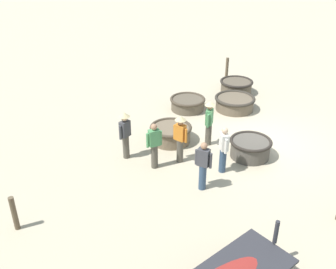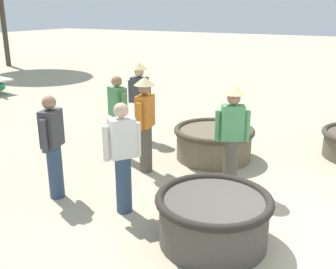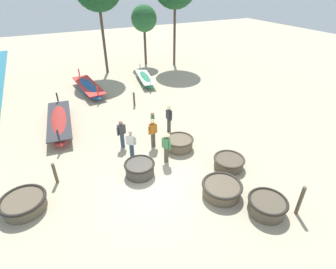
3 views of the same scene
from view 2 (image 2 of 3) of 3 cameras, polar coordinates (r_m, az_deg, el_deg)
The scene contains 9 objects.
ground_plane at distance 5.02m, azimuth 19.73°, elevation -16.36°, with size 80.00×80.00×0.00m, color tan.
coracle_weathered at distance 4.86m, azimuth 6.60°, elevation -11.83°, with size 1.41×1.41×0.63m.
coracle_nearest at distance 7.50m, azimuth 6.65°, elevation -1.03°, with size 1.52×1.52×0.61m.
fisherman_crouching at distance 5.36m, azimuth -6.61°, elevation -3.07°, with size 0.44×0.38×1.57m.
fisherman_with_hat at distance 5.98m, azimuth -16.36°, elevation -1.45°, with size 0.51×0.30×1.57m.
fisherman_hauling at distance 7.42m, azimuth -7.28°, elevation 2.86°, with size 0.34×0.50×1.57m.
fisherman_standing_right at distance 6.05m, azimuth 9.29°, elevation 0.50°, with size 0.36×0.48×1.67m.
fisherman_standing_left at distance 6.66m, azimuth -3.33°, elevation 2.32°, with size 0.53×0.36×1.67m.
fisherman_by_coracle at distance 8.42m, azimuth -4.14°, elevation 5.60°, with size 0.36×0.53×1.67m.
Camera 2 is at (-4.19, -0.43, 2.74)m, focal length 42.00 mm.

